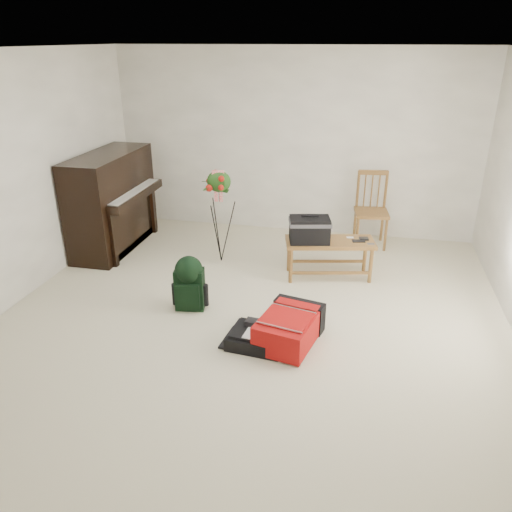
% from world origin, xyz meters
% --- Properties ---
extents(floor, '(5.00, 5.50, 0.01)m').
position_xyz_m(floor, '(0.00, 0.00, 0.00)').
color(floor, beige).
rests_on(floor, ground).
extents(ceiling, '(5.00, 5.50, 0.01)m').
position_xyz_m(ceiling, '(0.00, 0.00, 2.50)').
color(ceiling, white).
rests_on(ceiling, wall_back).
extents(wall_back, '(5.00, 0.04, 2.50)m').
position_xyz_m(wall_back, '(0.00, 2.75, 1.25)').
color(wall_back, white).
rests_on(wall_back, floor).
extents(piano, '(0.71, 1.50, 1.25)m').
position_xyz_m(piano, '(-2.19, 1.60, 0.60)').
color(piano, black).
rests_on(piano, floor).
extents(bench, '(1.07, 0.61, 0.78)m').
position_xyz_m(bench, '(0.50, 1.26, 0.55)').
color(bench, brown).
rests_on(bench, floor).
extents(dining_chair, '(0.47, 0.47, 0.99)m').
position_xyz_m(dining_chair, '(1.12, 2.40, 0.48)').
color(dining_chair, brown).
rests_on(dining_chair, floor).
extents(red_suitcase, '(0.60, 0.77, 0.29)m').
position_xyz_m(red_suitcase, '(0.43, -0.15, 0.16)').
color(red_suitcase, red).
rests_on(red_suitcase, floor).
extents(black_duffel, '(0.55, 0.46, 0.21)m').
position_xyz_m(black_duffel, '(0.16, -0.30, 0.08)').
color(black_duffel, black).
rests_on(black_duffel, floor).
extents(green_backpack, '(0.31, 0.29, 0.58)m').
position_xyz_m(green_backpack, '(-0.66, 0.21, 0.32)').
color(green_backpack, black).
rests_on(green_backpack, floor).
extents(flower_stand, '(0.45, 0.45, 1.19)m').
position_xyz_m(flower_stand, '(-0.69, 1.44, 0.58)').
color(flower_stand, black).
rests_on(flower_stand, floor).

